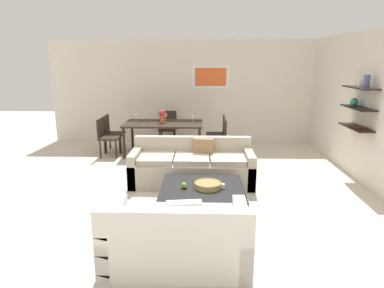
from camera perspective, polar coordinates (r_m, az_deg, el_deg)
ground_plane at (r=5.88m, az=0.47°, el=-7.59°), size 18.00×18.00×0.00m
back_wall_unit at (r=9.04m, az=2.97°, el=8.80°), size 8.40×0.09×2.70m
right_wall_shelf_unit at (r=6.77m, az=27.30°, el=5.55°), size 0.34×8.20×2.70m
sofa_beige at (r=6.10m, az=0.04°, el=-3.87°), size 2.17×0.90×0.78m
loveseat_white at (r=3.78m, az=-2.57°, el=-15.57°), size 1.55×0.90×0.78m
coffee_table at (r=4.98m, az=1.74°, el=-9.31°), size 1.20×1.10×0.38m
decorative_bowl at (r=4.88m, az=2.69°, el=-6.89°), size 0.39×0.39×0.08m
candle_jar at (r=4.86m, az=5.19°, el=-7.11°), size 0.07×0.07×0.07m
apple_on_coffee_table at (r=4.85m, az=-1.36°, el=-7.02°), size 0.09×0.09×0.09m
dining_table at (r=7.91m, az=-4.82°, el=3.14°), size 1.81×1.03×0.75m
dining_chair_right_far at (r=8.13m, az=4.60°, el=2.14°), size 0.44×0.44×0.88m
dining_chair_head at (r=8.85m, az=-4.12°, el=3.11°), size 0.44×0.44×0.88m
dining_chair_right_near at (r=7.68m, az=4.76°, el=1.44°), size 0.44×0.44×0.88m
dining_chair_left_near at (r=7.98m, az=-14.37°, el=1.53°), size 0.44×0.44×0.88m
dining_chair_left_far at (r=8.42m, az=-13.51°, el=2.21°), size 0.44×0.44×0.88m
wine_glass_left_far at (r=8.11m, az=-9.49°, el=4.59°), size 0.08×0.08×0.17m
wine_glass_right_far at (r=7.96m, az=0.09°, el=4.44°), size 0.07×0.07×0.14m
wine_glass_head at (r=8.33m, az=-4.49°, el=4.86°), size 0.06×0.06×0.15m
centerpiece_vase at (r=7.89m, az=-5.07°, el=4.88°), size 0.16×0.16×0.30m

